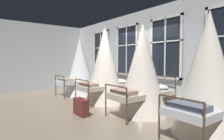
{
  "coord_description": "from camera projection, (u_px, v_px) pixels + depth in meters",
  "views": [
    {
      "loc": [
        4.3,
        -3.43,
        1.48
      ],
      "look_at": [
        -0.42,
        0.18,
        1.15
      ],
      "focal_mm": 29.35,
      "sensor_mm": 36.0,
      "label": 1
    }
  ],
  "objects": [
    {
      "name": "ground",
      "position": [
        116.0,
        108.0,
        5.58
      ],
      "size": [
        19.85,
        19.85,
        0.0
      ],
      "primitive_type": "plane",
      "color": "gray"
    },
    {
      "name": "back_wall_with_windows",
      "position": [
        146.0,
        57.0,
        6.3
      ],
      "size": [
        9.41,
        0.1,
        3.18
      ],
      "primitive_type": "cube",
      "color": "silver",
      "rests_on": "ground"
    },
    {
      "name": "end_wall_left",
      "position": [
        17.0,
        57.0,
        8.1
      ],
      "size": [
        0.1,
        7.25,
        3.18
      ],
      "primitive_type": "cube",
      "color": "silver",
      "rests_on": "ground"
    },
    {
      "name": "window_bank",
      "position": [
        144.0,
        70.0,
        6.25
      ],
      "size": [
        6.37,
        0.1,
        2.71
      ],
      "color": "black",
      "rests_on": "ground"
    },
    {
      "name": "cot_first",
      "position": [
        80.0,
        67.0,
        7.74
      ],
      "size": [
        1.35,
        1.88,
        2.44
      ],
      "rotation": [
        0.0,
        0.0,
        1.59
      ],
      "color": "#4C3323",
      "rests_on": "ground"
    },
    {
      "name": "cot_second",
      "position": [
        105.0,
        65.0,
        6.32
      ],
      "size": [
        1.35,
        1.87,
        2.67
      ],
      "rotation": [
        0.0,
        0.0,
        1.58
      ],
      "color": "#4C3323",
      "rests_on": "ground"
    },
    {
      "name": "cot_third",
      "position": [
        142.0,
        71.0,
        4.95
      ],
      "size": [
        1.35,
        1.88,
        2.45
      ],
      "rotation": [
        0.0,
        0.0,
        1.55
      ],
      "color": "#4C3323",
      "rests_on": "ground"
    },
    {
      "name": "cot_fourth",
      "position": [
        208.0,
        75.0,
        3.54
      ],
      "size": [
        1.35,
        1.89,
        2.44
      ],
      "rotation": [
        0.0,
        0.0,
        1.54
      ],
      "color": "#4C3323",
      "rests_on": "ground"
    },
    {
      "name": "suitcase_dark",
      "position": [
        81.0,
        107.0,
        4.88
      ],
      "size": [
        0.56,
        0.23,
        0.47
      ],
      "rotation": [
        0.0,
        0.0,
        -0.02
      ],
      "color": "#5B231E",
      "rests_on": "ground"
    }
  ]
}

